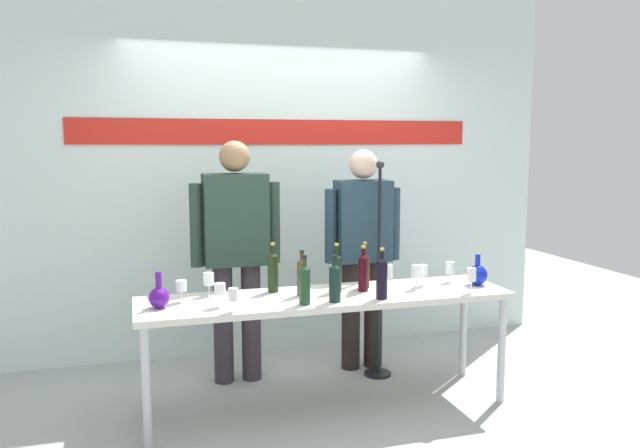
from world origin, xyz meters
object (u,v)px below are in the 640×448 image
object	(u,v)px
decanter_blue_left	(159,297)
wine_glass_left_1	(181,286)
display_table	(327,304)
wine_glass_right_1	(472,275)
wine_bottle_4	(305,283)
wine_bottle_7	(302,276)
presenter_right	(363,245)
wine_glass_right_4	(416,272)
microphone_stand	(378,304)
wine_bottle_5	(335,281)
decanter_blue_right	(477,274)
wine_bottle_2	(273,271)
wine_glass_left_3	(209,279)
wine_bottle_6	(365,269)
wine_glass_right_2	(388,272)
wine_glass_left_2	(233,295)
wine_bottle_1	(363,271)
wine_glass_left_0	(220,289)
wine_bottle_3	(382,277)
wine_glass_right_3	(450,268)
presenter_left	(236,244)
wine_glass_right_0	(422,271)

from	to	relation	value
decanter_blue_left	wine_glass_left_1	bearing A→B (deg)	36.28
display_table	wine_glass_right_1	bearing A→B (deg)	-14.00
wine_bottle_4	wine_bottle_7	bearing A→B (deg)	79.15
presenter_right	wine_glass_right_4	size ratio (longest dim) A/B	10.32
wine_bottle_4	microphone_stand	bearing A→B (deg)	40.69
display_table	wine_bottle_5	distance (m)	0.27
decanter_blue_right	wine_bottle_5	world-z (taller)	wine_bottle_5
wine_bottle_2	wine_glass_left_3	size ratio (longest dim) A/B	2.17
wine_bottle_6	wine_glass_right_2	bearing A→B (deg)	-28.58
wine_bottle_2	microphone_stand	distance (m)	0.95
wine_bottle_6	wine_glass_left_2	xyz separation A→B (m)	(-0.94, -0.37, -0.03)
wine_bottle_1	wine_bottle_7	bearing A→B (deg)	179.53
wine_bottle_2	wine_glass_left_0	size ratio (longest dim) A/B	2.24
wine_bottle_2	wine_glass_left_2	distance (m)	0.54
wine_bottle_3	decanter_blue_right	bearing A→B (deg)	12.44
wine_bottle_6	wine_bottle_7	bearing A→B (deg)	-169.44
wine_bottle_4	wine_glass_right_1	xyz separation A→B (m)	(1.11, -0.03, -0.01)
wine_glass_left_0	wine_bottle_2	bearing A→B (deg)	36.78
wine_bottle_1	wine_glass_left_0	distance (m)	0.97
decanter_blue_left	wine_bottle_6	world-z (taller)	wine_bottle_6
wine_bottle_4	wine_glass_left_0	bearing A→B (deg)	170.55
decanter_blue_left	wine_bottle_5	bearing A→B (deg)	-8.63
wine_bottle_4	wine_glass_right_3	world-z (taller)	wine_bottle_4
wine_bottle_1	microphone_stand	xyz separation A→B (m)	(0.28, 0.41, -0.35)
decanter_blue_left	wine_glass_right_4	xyz separation A→B (m)	(1.66, 0.01, 0.05)
wine_glass_left_1	wine_glass_right_4	world-z (taller)	wine_glass_right_4
wine_bottle_5	wine_glass_left_1	distance (m)	0.94
wine_bottle_5	wine_glass_right_2	world-z (taller)	wine_bottle_5
display_table	wine_bottle_2	bearing A→B (deg)	150.56
wine_bottle_3	wine_glass_right_1	xyz separation A→B (m)	(0.61, -0.03, -0.02)
wine_bottle_3	wine_glass_left_2	world-z (taller)	wine_bottle_3
wine_bottle_4	presenter_right	bearing A→B (deg)	50.65
wine_glass_left_2	presenter_left	bearing A→B (deg)	79.71
wine_glass_right_2	presenter_left	bearing A→B (deg)	147.28
decanter_blue_right	wine_bottle_2	world-z (taller)	wine_bottle_2
wine_bottle_4	wine_glass_right_0	distance (m)	0.93
decanter_blue_right	presenter_left	xyz separation A→B (m)	(-1.55, 0.66, 0.18)
presenter_right	wine_glass_right_2	distance (m)	0.60
wine_bottle_1	wine_glass_right_3	world-z (taller)	wine_bottle_1
wine_glass_left_1	wine_bottle_5	bearing A→B (deg)	-15.96
wine_glass_right_2	wine_glass_left_0	bearing A→B (deg)	-172.42
decanter_blue_right	wine_glass_right_4	bearing A→B (deg)	178.30
wine_bottle_1	display_table	bearing A→B (deg)	-173.81
presenter_left	wine_bottle_3	bearing A→B (deg)	-46.94
presenter_right	wine_glass_right_1	bearing A→B (deg)	-63.39
wine_glass_left_0	wine_bottle_7	bearing A→B (deg)	14.78
wine_glass_left_2	wine_bottle_1	bearing A→B (deg)	17.08
wine_glass_left_3	wine_glass_right_3	bearing A→B (deg)	-2.98
wine_glass_left_0	wine_glass_left_2	xyz separation A→B (m)	(0.06, -0.14, -0.01)
wine_bottle_1	wine_glass_right_4	distance (m)	0.36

